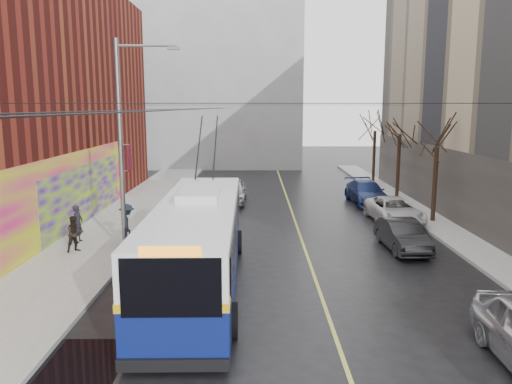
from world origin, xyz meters
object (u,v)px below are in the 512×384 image
tree_far (375,121)px  following_car (232,191)px  tree_mid (400,122)px  pedestrian_a (78,224)px  streetlight_pole (124,142)px  tree_near (438,132)px  parked_car_b (402,235)px  pedestrian_b (75,234)px  pedestrian_c (127,224)px  trolleybus (198,242)px  parked_car_d (366,192)px  parked_car_c (394,210)px

tree_far → following_car: size_ratio=1.42×
tree_mid → pedestrian_a: tree_mid is taller
streetlight_pole → tree_near: streetlight_pole is taller
tree_mid → following_car: tree_mid is taller
tree_near → parked_car_b: tree_near is taller
pedestrian_b → pedestrian_c: size_ratio=0.84×
tree_far → pedestrian_c: tree_far is taller
pedestrian_a → pedestrian_b: bearing=-159.1°
following_car → pedestrian_a: bearing=-121.2°
tree_near → tree_mid: size_ratio=0.96×
tree_far → trolleybus: tree_far is taller
pedestrian_b → pedestrian_c: 2.29m
parked_car_d → pedestrian_a: size_ratio=2.98×
pedestrian_a → following_car: bearing=-26.1°
following_car → pedestrian_b: 13.40m
streetlight_pole → trolleybus: (3.42, -3.76, -3.21)m
parked_car_b → pedestrian_b: 14.26m
streetlight_pole → following_car: size_ratio=1.95×
tree_far → tree_mid: bearing=-90.0°
trolleybus → pedestrian_c: size_ratio=6.78×
parked_car_b → following_car: (-8.09, 11.17, 0.11)m
parked_car_c → parked_car_d: (-0.32, 5.52, 0.05)m
trolleybus → parked_car_d: size_ratio=2.45×
parked_car_b → parked_car_c: bearing=75.2°
tree_far → pedestrian_a: bearing=-134.1°
parked_car_b → pedestrian_a: bearing=173.9°
tree_far → parked_car_b: bearing=-99.5°
following_car → tree_far: bearing=36.6°
tree_mid → streetlight_pole: bearing=-139.3°
following_car → pedestrian_a: 12.26m
following_car → trolleybus: bearing=-90.4°
tree_near → pedestrian_c: bearing=-163.1°
tree_mid → pedestrian_a: bearing=-147.4°
streetlight_pole → pedestrian_c: streetlight_pole is taller
tree_far → parked_car_b: 19.97m
tree_mid → pedestrian_a: (-17.84, -11.39, -4.25)m
tree_near → parked_car_c: size_ratio=1.30×
tree_mid → tree_far: size_ratio=1.02×
parked_car_d → parked_car_c: bearing=-89.9°
pedestrian_c → parked_car_c: bearing=-89.5°
following_car → pedestrian_c: bearing=-110.3°
trolleybus → pedestrian_c: bearing=126.1°
pedestrian_c → trolleybus: bearing=-162.3°
parked_car_c → streetlight_pole: bearing=-158.2°
streetlight_pole → pedestrian_a: size_ratio=5.26×
streetlight_pole → parked_car_b: size_ratio=2.20×
parked_car_c → pedestrian_a: 16.37m
streetlight_pole → tree_near: size_ratio=1.41×
pedestrian_a → trolleybus: bearing=-125.0°
streetlight_pole → pedestrian_b: size_ratio=5.80×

